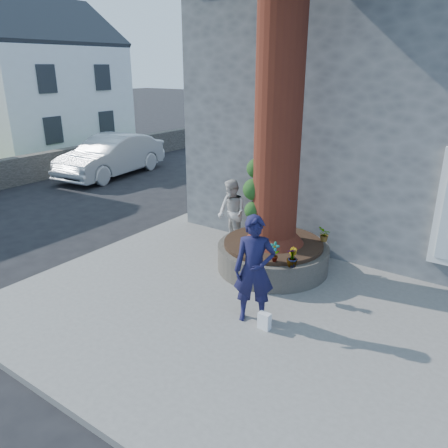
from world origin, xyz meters
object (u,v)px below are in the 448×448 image
Objects in this scene: car_silver at (111,156)px; man at (254,270)px; planter at (273,255)px; woman at (232,213)px.

man is at bearing -37.33° from car_silver.
car_silver is at bearing 121.26° from man.
woman reaches higher than planter.
man reaches higher than woman.
man is 0.38× the size of car_silver.
woman is 0.32× the size of car_silver.
woman reaches higher than car_silver.
man is at bearing -23.94° from woman.
planter is 10.34m from car_silver.
car_silver is at bearing 157.03° from planter.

